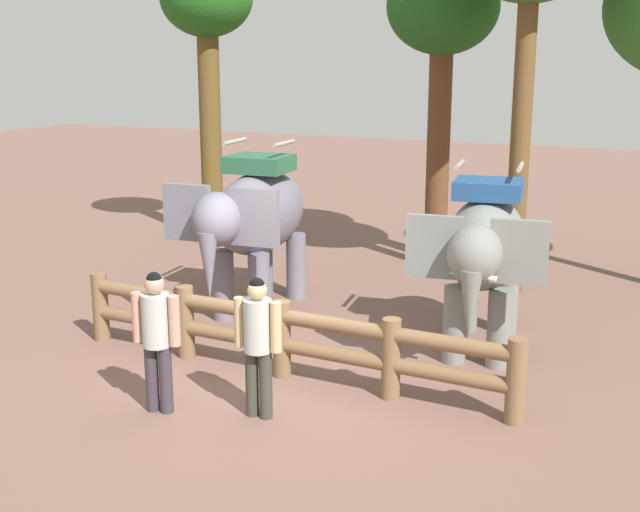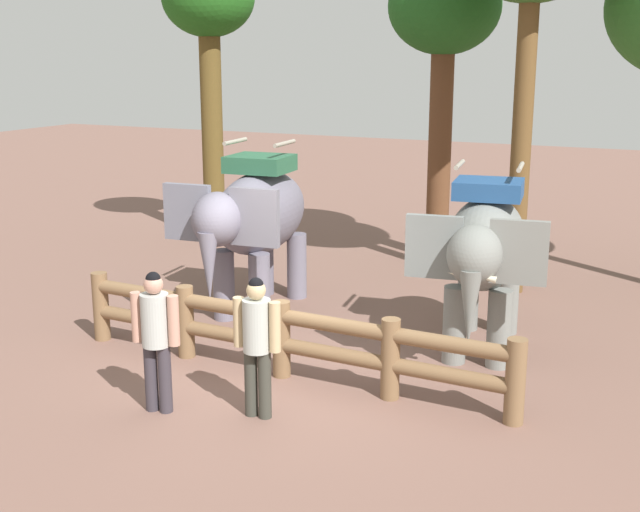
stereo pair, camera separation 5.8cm
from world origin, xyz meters
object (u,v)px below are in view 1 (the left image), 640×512
Objects in this scene: elephant_center at (484,249)px; tourist_man_in_blue at (258,337)px; elephant_near_left at (255,218)px; tree_far_right at (207,16)px; log_fence at (282,334)px; tourist_woman_in_black at (157,332)px; tree_deep_back at (443,20)px.

elephant_center is 3.83m from tourist_man_in_blue.
elephant_center is (3.89, -0.29, -0.07)m from elephant_near_left.
tree_far_right is at bearing 129.16° from elephant_near_left.
log_fence is 9.72m from tree_far_right.
log_fence is 1.04× the size of tree_far_right.
tourist_woman_in_black is 1.02× the size of tourist_man_in_blue.
elephant_center is (2.18, 2.07, 0.93)m from log_fence.
tourist_man_in_blue is (-1.84, -3.31, -0.54)m from elephant_center.
tourist_man_in_blue is at bearing 18.00° from tourist_woman_in_black.
elephant_center is at bearing -4.33° from elephant_near_left.
tourist_woman_in_black is at bearing -129.21° from elephant_center.
elephant_near_left is 1.93× the size of tourist_man_in_blue.
log_fence is 8.47m from tree_deep_back.
elephant_center reaches higher than log_fence.
tourist_man_in_blue is (1.17, 0.38, -0.02)m from tourist_woman_in_black.
log_fence is at bearing -53.99° from elephant_near_left.
tree_far_right is at bearing -174.50° from tree_deep_back.
tourist_woman_in_black is (-3.01, -3.69, -0.52)m from elephant_center.
tree_deep_back is at bearing 93.11° from tourist_man_in_blue.
log_fence is 3.14m from elephant_center.
log_fence is at bearing -136.48° from elephant_center.
tourist_woman_in_black is at bearing -61.89° from tree_far_right.
elephant_center is at bearing -32.25° from tree_far_right.
tree_far_right is (-5.34, 6.81, 4.42)m from log_fence.
log_fence is 1.96× the size of elephant_near_left.
elephant_near_left is 1.90× the size of tourist_woman_in_black.
tree_far_right reaches higher than tourist_man_in_blue.
tourist_woman_in_black reaches higher than tourist_man_in_blue.
elephant_center is at bearing 60.92° from tourist_man_in_blue.
elephant_near_left is 3.91m from elephant_center.
elephant_near_left is at bearing 175.67° from elephant_center.
tree_far_right reaches higher than tree_deep_back.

